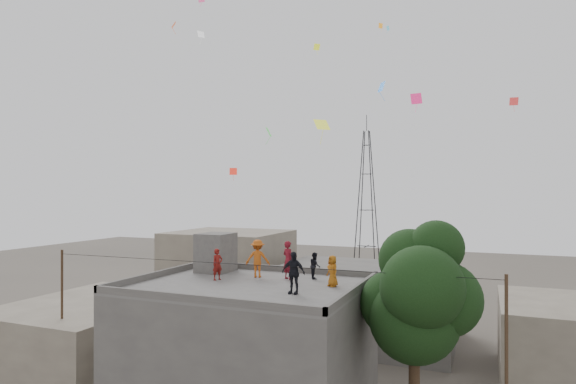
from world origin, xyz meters
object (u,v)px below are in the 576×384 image
Objects in this scene: tree at (419,296)px; person_red_adult at (288,260)px; transmission_tower at (367,202)px; person_dark_adult at (293,273)px; stair_head_box at (216,252)px.

person_red_adult is at bearing 167.53° from tree.
person_red_adult is (5.15, -38.03, -2.06)m from transmission_tower.
tree is 5.01× the size of person_red_adult.
person_red_adult reaches higher than person_dark_adult.
transmission_tower is (-11.37, 39.40, 2.97)m from tree.
transmission_tower is at bearing 106.09° from tree.
stair_head_box is at bearing 19.43° from person_red_adult.
stair_head_box is at bearing 169.26° from tree.
stair_head_box is 6.84m from person_dark_adult.
tree is 5.30× the size of person_dark_adult.
stair_head_box is at bearing 152.10° from person_dark_adult.
tree is 0.45× the size of transmission_tower.
person_dark_adult is (-4.76, -1.60, 0.86)m from tree.
tree reaches higher than person_red_adult.
stair_head_box is 0.22× the size of tree.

